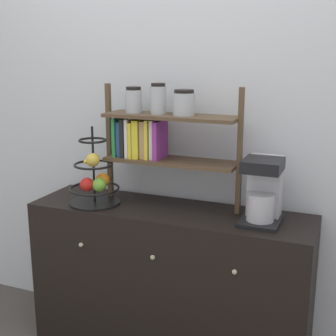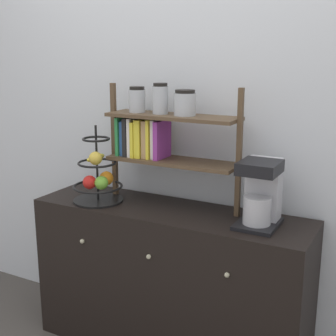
# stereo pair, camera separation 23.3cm
# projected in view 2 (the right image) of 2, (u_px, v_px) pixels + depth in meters

# --- Properties ---
(wall_back) EXTENTS (7.00, 0.05, 2.60)m
(wall_back) POSITION_uv_depth(u_px,v_px,m) (191.00, 106.00, 2.47)
(wall_back) COLOR silver
(wall_back) RESTS_ON ground_plane
(sideboard) EXTENTS (1.46, 0.42, 0.80)m
(sideboard) POSITION_uv_depth(u_px,v_px,m) (169.00, 281.00, 2.47)
(sideboard) COLOR black
(sideboard) RESTS_ON ground_plane
(coffee_maker) EXTENTS (0.18, 0.24, 0.31)m
(coffee_maker) POSITION_uv_depth(u_px,v_px,m) (261.00, 192.00, 2.14)
(coffee_maker) COLOR black
(coffee_maker) RESTS_ON sideboard
(fruit_stand) EXTENTS (0.27, 0.27, 0.41)m
(fruit_stand) POSITION_uv_depth(u_px,v_px,m) (98.00, 177.00, 2.47)
(fruit_stand) COLOR black
(fruit_stand) RESTS_ON sideboard
(shelf_hutch) EXTENTS (0.74, 0.20, 0.63)m
(shelf_hutch) POSITION_uv_depth(u_px,v_px,m) (158.00, 130.00, 2.40)
(shelf_hutch) COLOR brown
(shelf_hutch) RESTS_ON sideboard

